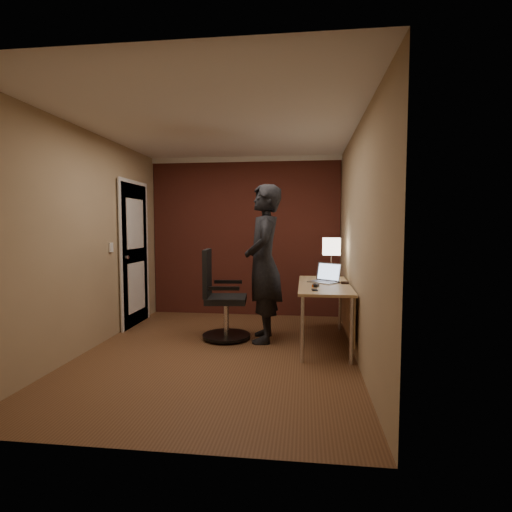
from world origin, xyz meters
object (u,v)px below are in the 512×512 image
at_px(desk, 330,295).
at_px(phone, 315,290).
at_px(person, 264,263).
at_px(laptop, 326,277).
at_px(desk_lamp, 331,247).
at_px(wallet, 345,283).
at_px(mouse, 316,285).
at_px(office_chair, 221,301).

distance_m(desk, phone, 0.54).
bearing_deg(phone, person, 133.12).
height_order(desk, phone, phone).
bearing_deg(laptop, person, -173.35).
xyz_separation_m(desk_lamp, person, (-0.84, -0.41, -0.18)).
bearing_deg(person, laptop, 91.02).
bearing_deg(phone, desk, 63.64).
distance_m(wallet, person, 1.01).
bearing_deg(mouse, wallet, 57.42).
height_order(desk_lamp, person, person).
bearing_deg(office_chair, wallet, 0.11).
bearing_deg(phone, laptop, 72.31).
bearing_deg(laptop, mouse, -108.66).
relative_size(phone, wallet, 1.05).
bearing_deg(desk_lamp, person, -154.17).
xyz_separation_m(laptop, person, (-0.76, -0.09, 0.17)).
distance_m(desk_lamp, office_chair, 1.59).
bearing_deg(wallet, phone, -124.07).
bearing_deg(mouse, desk, 70.38).
bearing_deg(office_chair, desk, -2.50).
distance_m(phone, wallet, 0.67).
distance_m(desk_lamp, mouse, 0.85).
bearing_deg(desk_lamp, office_chair, -163.30).
distance_m(desk_lamp, laptop, 0.48).
distance_m(laptop, mouse, 0.42).
height_order(phone, office_chair, office_chair).
height_order(office_chair, person, person).
bearing_deg(wallet, desk, -160.73).
relative_size(mouse, phone, 0.87).
bearing_deg(mouse, laptop, 88.15).
bearing_deg(laptop, phone, -103.19).
relative_size(desk_lamp, phone, 4.65).
relative_size(phone, office_chair, 0.10).
height_order(phone, person, person).
bearing_deg(phone, desk_lamp, 71.86).
xyz_separation_m(laptop, phone, (-0.15, -0.64, -0.06)).
height_order(phone, wallet, wallet).
bearing_deg(person, desk, 79.71).
distance_m(laptop, wallet, 0.25).
distance_m(mouse, person, 0.73).
xyz_separation_m(desk, person, (-0.81, 0.07, 0.36)).
distance_m(mouse, office_chair, 1.23).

